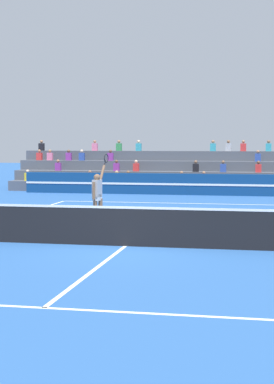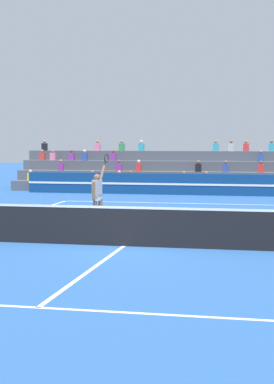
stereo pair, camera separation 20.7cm
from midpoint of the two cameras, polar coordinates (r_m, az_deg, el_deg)
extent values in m
plane|color=#285699|center=(17.07, -1.39, -4.84)|extent=(120.00, 120.00, 0.00)
cube|color=white|center=(28.71, 3.79, -1.00)|extent=(11.00, 0.10, 0.01)
cube|color=white|center=(11.02, -8.81, -10.13)|extent=(8.25, 0.10, 0.01)
cube|color=white|center=(23.32, 2.05, -2.29)|extent=(8.25, 0.10, 0.01)
cube|color=white|center=(17.07, -1.39, -4.82)|extent=(0.10, 12.85, 0.01)
cube|color=black|center=(17.00, -1.39, -3.17)|extent=(11.90, 0.02, 1.00)
cube|color=white|center=(16.93, -1.40, -1.40)|extent=(11.90, 0.04, 0.06)
cube|color=navy|center=(33.09, 4.80, 0.68)|extent=(18.00, 0.24, 1.10)
cube|color=white|center=(32.96, 4.77, 0.66)|extent=(18.00, 0.02, 0.10)
cube|color=#4C515B|center=(34.37, 5.03, 0.36)|extent=(20.87, 0.95, 0.55)
cube|color=yellow|center=(36.39, -9.85, 1.33)|extent=(0.32, 0.22, 0.44)
sphere|color=beige|center=(36.38, -9.86, 1.83)|extent=(0.18, 0.18, 0.18)
cube|color=yellow|center=(34.89, -1.98, 1.26)|extent=(0.32, 0.22, 0.44)
sphere|color=tan|center=(34.87, -1.98, 1.78)|extent=(0.18, 0.18, 0.18)
cube|color=pink|center=(35.26, -4.37, 1.28)|extent=(0.32, 0.22, 0.44)
sphere|color=#9E7051|center=(35.24, -4.37, 1.80)|extent=(0.18, 0.18, 0.18)
cube|color=yellow|center=(34.75, -0.96, 1.24)|extent=(0.32, 0.22, 0.44)
sphere|color=brown|center=(34.73, -0.96, 1.77)|extent=(0.18, 0.18, 0.18)
cube|color=orange|center=(34.25, 3.81, 1.19)|extent=(0.32, 0.22, 0.44)
sphere|color=#9E7051|center=(34.24, 3.81, 1.72)|extent=(0.18, 0.18, 0.18)
cube|color=purple|center=(34.12, 5.78, 1.16)|extent=(0.32, 0.22, 0.44)
sphere|color=#9E7051|center=(34.10, 5.79, 1.70)|extent=(0.18, 0.18, 0.18)
cube|color=#4C515B|center=(35.29, 5.20, 0.92)|extent=(20.87, 0.95, 1.10)
cube|color=#2D4CA5|center=(34.96, 7.50, 2.13)|extent=(0.32, 0.22, 0.44)
sphere|color=brown|center=(34.95, 7.51, 2.65)|extent=(0.18, 0.18, 0.18)
cube|color=purple|center=(36.76, -7.18, 2.25)|extent=(0.32, 0.22, 0.44)
sphere|color=#9E7051|center=(36.75, -7.19, 2.75)|extent=(0.18, 0.18, 0.18)
cube|color=red|center=(35.60, -0.24, 2.21)|extent=(0.32, 0.22, 0.44)
sphere|color=beige|center=(35.59, -0.24, 2.73)|extent=(0.18, 0.18, 0.18)
cube|color=red|center=(34.89, 10.58, 2.09)|extent=(0.32, 0.22, 0.44)
sphere|color=brown|center=(34.88, 10.58, 2.61)|extent=(0.18, 0.18, 0.18)
cube|color=purple|center=(35.84, -2.00, 2.22)|extent=(0.32, 0.22, 0.44)
sphere|color=brown|center=(35.82, -2.00, 2.74)|extent=(0.18, 0.18, 0.18)
cube|color=black|center=(35.09, 5.08, 2.16)|extent=(0.32, 0.22, 0.44)
sphere|color=brown|center=(35.08, 5.08, 2.68)|extent=(0.18, 0.18, 0.18)
cube|color=#4C515B|center=(36.22, 5.36, 1.45)|extent=(20.87, 0.95, 1.65)
cube|color=purple|center=(37.55, -6.25, 3.15)|extent=(0.32, 0.22, 0.44)
sphere|color=brown|center=(37.54, -6.25, 3.64)|extent=(0.18, 0.18, 0.18)
cube|color=pink|center=(37.90, -7.90, 3.14)|extent=(0.32, 0.22, 0.44)
sphere|color=#9E7051|center=(37.90, -7.90, 3.63)|extent=(0.18, 0.18, 0.18)
cube|color=#2D4CA5|center=(37.32, -5.08, 3.15)|extent=(0.32, 0.22, 0.44)
sphere|color=beige|center=(37.31, -5.09, 3.64)|extent=(0.18, 0.18, 0.18)
cube|color=#2D4CA5|center=(35.82, 10.54, 3.03)|extent=(0.32, 0.22, 0.44)
sphere|color=#9E7051|center=(35.82, 10.54, 3.54)|extent=(0.18, 0.18, 0.18)
cube|color=purple|center=(36.88, -2.54, 3.14)|extent=(0.32, 0.22, 0.44)
sphere|color=brown|center=(36.87, -2.54, 3.64)|extent=(0.18, 0.18, 0.18)
cube|color=red|center=(38.12, -8.83, 3.14)|extent=(0.32, 0.22, 0.44)
sphere|color=#9E7051|center=(38.12, -8.83, 3.62)|extent=(0.18, 0.18, 0.18)
cube|color=#4C515B|center=(37.15, 5.51, 1.95)|extent=(20.87, 0.95, 2.20)
cube|color=teal|center=(36.88, 6.61, 3.97)|extent=(0.32, 0.22, 0.44)
sphere|color=#9E7051|center=(36.88, 6.62, 4.47)|extent=(0.18, 0.18, 0.18)
cube|color=teal|center=(36.76, 11.46, 3.91)|extent=(0.32, 0.22, 0.44)
sphere|color=brown|center=(36.76, 11.46, 4.41)|extent=(0.18, 0.18, 0.18)
cube|color=#B2B2B7|center=(36.82, 7.96, 3.96)|extent=(0.32, 0.22, 0.44)
sphere|color=brown|center=(36.82, 7.97, 4.46)|extent=(0.18, 0.18, 0.18)
cube|color=red|center=(36.78, 9.27, 3.94)|extent=(0.32, 0.22, 0.44)
sphere|color=#9E7051|center=(36.78, 9.28, 4.44)|extent=(0.18, 0.18, 0.18)
cube|color=teal|center=(37.48, -0.01, 4.01)|extent=(0.32, 0.22, 0.44)
sphere|color=beige|center=(37.48, -0.01, 4.50)|extent=(0.18, 0.18, 0.18)
cube|color=#338C4C|center=(37.72, -1.77, 4.01)|extent=(0.32, 0.22, 0.44)
sphere|color=#9E7051|center=(37.72, -1.77, 4.50)|extent=(0.18, 0.18, 0.18)
cube|color=pink|center=(38.08, -3.92, 4.01)|extent=(0.32, 0.22, 0.44)
sphere|color=#9E7051|center=(38.08, -3.93, 4.49)|extent=(0.18, 0.18, 0.18)
cube|color=black|center=(39.07, -8.63, 3.98)|extent=(0.32, 0.22, 0.44)
sphere|color=#9E7051|center=(39.07, -8.64, 4.45)|extent=(0.18, 0.18, 0.18)
cylinder|color=brown|center=(20.99, -4.01, -1.84)|extent=(0.14, 0.14, 0.90)
cylinder|color=brown|center=(21.15, -3.55, -1.79)|extent=(0.14, 0.14, 0.90)
cube|color=white|center=(21.02, -3.85, -0.49)|extent=(0.26, 0.35, 0.20)
cube|color=#B2B2B7|center=(21.00, -3.85, 0.33)|extent=(0.27, 0.39, 0.56)
sphere|color=brown|center=(20.97, -3.86, 1.31)|extent=(0.22, 0.22, 0.22)
cube|color=white|center=(21.06, -4.10, -2.93)|extent=(0.28, 0.17, 0.09)
cube|color=white|center=(21.22, -3.64, -2.87)|extent=(0.28, 0.17, 0.09)
cylinder|color=brown|center=(20.79, -4.15, 0.12)|extent=(0.09, 0.09, 0.56)
cylinder|color=brown|center=(21.31, -3.39, 1.67)|extent=(0.17, 0.41, 0.55)
cylinder|color=black|center=(21.49, -3.14, 2.59)|extent=(0.06, 0.15, 0.20)
torus|color=black|center=(21.57, -3.03, 3.00)|extent=(0.11, 0.42, 0.43)
sphere|color=#C6DB33|center=(20.76, 1.52, -3.06)|extent=(0.07, 0.07, 0.07)
camera|label=1|loc=(0.10, -90.28, -0.02)|focal=60.00mm
camera|label=2|loc=(0.10, 89.72, 0.02)|focal=60.00mm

